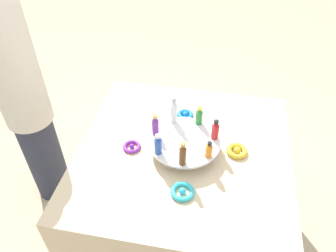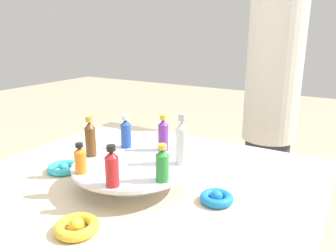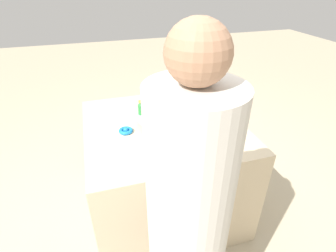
# 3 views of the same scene
# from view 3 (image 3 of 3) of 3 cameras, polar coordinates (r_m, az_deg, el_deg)

# --- Properties ---
(ground_plane) EXTENTS (12.00, 12.00, 0.00)m
(ground_plane) POSITION_cam_3_polar(r_m,az_deg,el_deg) (2.29, -0.92, -16.27)
(ground_plane) COLOR tan
(party_table) EXTENTS (1.06, 1.06, 0.76)m
(party_table) POSITION_cam_3_polar(r_m,az_deg,el_deg) (2.02, -1.01, -8.92)
(party_table) COLOR beige
(party_table) RESTS_ON ground_plane
(display_stand) EXTENTS (0.35, 0.35, 0.07)m
(display_stand) POSITION_cam_3_polar(r_m,az_deg,el_deg) (1.78, -1.14, 1.85)
(display_stand) COLOR silver
(display_stand) RESTS_ON party_table
(bottle_purple) EXTENTS (0.03, 0.03, 0.12)m
(bottle_purple) POSITION_cam_3_polar(r_m,az_deg,el_deg) (1.61, -0.46, 1.62)
(bottle_purple) COLOR #702D93
(bottle_purple) RESTS_ON display_stand
(bottle_blue) EXTENTS (0.04, 0.04, 0.11)m
(bottle_blue) POSITION_cam_3_polar(r_m,az_deg,el_deg) (1.68, 3.21, 2.70)
(bottle_blue) COLOR #234CAD
(bottle_blue) RESTS_ON display_stand
(bottle_brown) EXTENTS (0.03, 0.03, 0.13)m
(bottle_brown) POSITION_cam_3_polar(r_m,az_deg,el_deg) (1.79, 3.32, 4.87)
(bottle_brown) COLOR brown
(bottle_brown) RESTS_ON display_stand
(bottle_orange) EXTENTS (0.03, 0.03, 0.09)m
(bottle_orange) POSITION_cam_3_polar(r_m,az_deg,el_deg) (1.88, 0.26, 5.52)
(bottle_orange) COLOR orange
(bottle_orange) RESTS_ON display_stand
(bottle_red) EXTENTS (0.04, 0.04, 0.11)m
(bottle_red) POSITION_cam_3_polar(r_m,az_deg,el_deg) (1.86, -3.70, 5.54)
(bottle_red) COLOR #B21E23
(bottle_red) RESTS_ON display_stand
(bottle_green) EXTENTS (0.04, 0.04, 0.10)m
(bottle_green) POSITION_cam_3_polar(r_m,az_deg,el_deg) (1.77, -6.00, 3.87)
(bottle_green) COLOR #288438
(bottle_green) RESTS_ON display_stand
(bottle_clear) EXTENTS (0.04, 0.04, 0.15)m
(bottle_clear) POSITION_cam_3_polar(r_m,az_deg,el_deg) (1.65, -4.77, 2.70)
(bottle_clear) COLOR silver
(bottle_clear) RESTS_ON display_stand
(ribbon_bow_teal) EXTENTS (0.11, 0.11, 0.03)m
(ribbon_bow_teal) POSITION_cam_3_polar(r_m,az_deg,el_deg) (1.90, 6.20, 2.32)
(ribbon_bow_teal) COLOR #2DB7CC
(ribbon_bow_teal) RESTS_ON party_table
(ribbon_bow_gold) EXTENTS (0.10, 0.10, 0.04)m
(ribbon_bow_gold) POSITION_cam_3_polar(r_m,az_deg,el_deg) (2.01, -4.02, 4.21)
(ribbon_bow_gold) COLOR gold
(ribbon_bow_gold) RESTS_ON party_table
(ribbon_bow_blue) EXTENTS (0.09, 0.09, 0.03)m
(ribbon_bow_blue) POSITION_cam_3_polar(r_m,az_deg,el_deg) (1.73, -9.18, -0.99)
(ribbon_bow_blue) COLOR blue
(ribbon_bow_blue) RESTS_ON party_table
(ribbon_bow_purple) EXTENTS (0.09, 0.09, 0.03)m
(ribbon_bow_purple) POSITION_cam_3_polar(r_m,az_deg,el_deg) (1.60, 2.52, -3.67)
(ribbon_bow_purple) COLOR purple
(ribbon_bow_purple) RESTS_ON party_table
(person_figure) EXTENTS (0.27, 0.27, 1.59)m
(person_figure) POSITION_cam_3_polar(r_m,az_deg,el_deg) (1.05, 4.07, -24.86)
(person_figure) COLOR #282D42
(person_figure) RESTS_ON ground_plane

